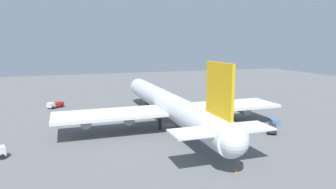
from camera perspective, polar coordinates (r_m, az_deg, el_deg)
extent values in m
plane|color=slate|center=(81.75, 0.00, -5.71)|extent=(284.99, 284.99, 0.00)
cylinder|color=silver|center=(80.40, 0.00, -1.73)|extent=(65.78, 5.97, 5.97)
sphere|color=silver|center=(111.58, -5.49, 1.45)|extent=(5.86, 5.86, 5.86)
sphere|color=silver|center=(51.41, 12.12, -8.58)|extent=(5.08, 5.08, 5.08)
cube|color=yellow|center=(54.05, 9.55, 0.87)|extent=(9.21, 0.50, 9.56)
cube|color=silver|center=(56.81, 14.26, -5.96)|extent=(5.92, 8.96, 0.36)
cube|color=silver|center=(52.32, 5.38, -7.05)|extent=(5.92, 8.96, 0.36)
cube|color=silver|center=(83.90, 10.74, -2.04)|extent=(11.18, 27.21, 0.70)
cube|color=silver|center=(73.92, -10.54, -3.62)|extent=(11.18, 27.21, 0.70)
cylinder|color=gray|center=(83.19, 7.92, -3.19)|extent=(4.78, 2.51, 2.51)
cylinder|color=gray|center=(88.12, 13.78, -2.65)|extent=(4.78, 2.51, 2.51)
cylinder|color=gray|center=(75.92, -7.56, -4.44)|extent=(4.78, 2.51, 2.51)
cylinder|color=gray|center=(74.69, -15.18, -4.93)|extent=(4.78, 2.51, 2.51)
cylinder|color=black|center=(101.02, -3.88, -1.92)|extent=(0.70, 0.70, 2.81)
cylinder|color=black|center=(79.52, 3.02, -5.12)|extent=(0.70, 0.70, 2.81)
cylinder|color=black|center=(77.38, -1.52, -5.53)|extent=(0.70, 0.70, 2.81)
cube|color=silver|center=(114.61, -2.69, -0.51)|extent=(2.40, 2.41, 1.93)
cube|color=#B21E19|center=(116.59, -2.18, -0.53)|extent=(3.40, 3.38, 1.14)
cylinder|color=black|center=(115.35, -3.12, -0.94)|extent=(0.85, 0.83, 0.91)
cylinder|color=black|center=(114.39, -2.20, -1.02)|extent=(0.85, 0.83, 0.91)
cylinder|color=black|center=(117.70, -2.50, -0.72)|extent=(0.85, 0.83, 0.91)
cylinder|color=black|center=(116.75, -1.59, -0.80)|extent=(0.85, 0.83, 0.91)
cube|color=silver|center=(130.41, 9.08, 0.65)|extent=(2.13, 1.85, 2.03)
cube|color=#2D5193|center=(131.75, 10.10, 0.56)|extent=(2.15, 3.53, 1.34)
cylinder|color=black|center=(131.61, 8.87, 0.29)|extent=(0.29, 0.91, 0.91)
cylinder|color=black|center=(129.62, 9.35, 0.13)|extent=(0.29, 0.91, 0.91)
cylinder|color=black|center=(133.20, 10.13, 0.36)|extent=(0.29, 0.91, 0.91)
cylinder|color=black|center=(131.23, 10.62, 0.21)|extent=(0.29, 0.91, 0.91)
cube|color=#232328|center=(77.13, 18.84, -6.16)|extent=(2.32, 2.34, 1.69)
cube|color=#232328|center=(79.57, 18.87, -5.83)|extent=(3.67, 3.42, 1.27)
cylinder|color=black|center=(77.50, 18.11, -6.69)|extent=(0.96, 0.85, 1.01)
cylinder|color=black|center=(77.48, 19.51, -6.77)|extent=(0.96, 0.85, 1.01)
cylinder|color=black|center=(80.45, 18.19, -6.09)|extent=(0.96, 0.85, 1.01)
cylinder|color=black|center=(80.44, 19.54, -6.17)|extent=(0.96, 0.85, 1.01)
cube|color=silver|center=(108.16, -21.02, -1.86)|extent=(2.83, 2.78, 1.51)
cube|color=#B21E19|center=(109.70, -19.87, -1.69)|extent=(3.80, 4.07, 1.30)
cylinder|color=black|center=(109.29, -21.31, -2.17)|extent=(0.83, 0.98, 1.01)
cylinder|color=black|center=(107.42, -20.60, -2.32)|extent=(0.83, 0.98, 1.01)
cylinder|color=black|center=(111.16, -19.90, -1.89)|extent=(0.83, 0.98, 1.01)
cylinder|color=black|center=(109.32, -19.19, -2.04)|extent=(0.83, 0.98, 1.01)
cube|color=silver|center=(66.92, -28.69, -9.22)|extent=(2.25, 1.92, 1.79)
cylinder|color=black|center=(66.21, -28.50, -10.22)|extent=(0.58, 1.06, 1.03)
cylinder|color=black|center=(68.18, -28.77, -9.68)|extent=(0.58, 1.06, 1.03)
cube|color=#4C729E|center=(86.33, 19.28, -4.88)|extent=(3.48, 2.95, 1.61)
cone|color=orange|center=(111.62, -5.51, -1.39)|extent=(0.47, 0.47, 0.67)
cone|color=orange|center=(54.59, 12.58, -13.60)|extent=(0.50, 0.50, 0.71)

